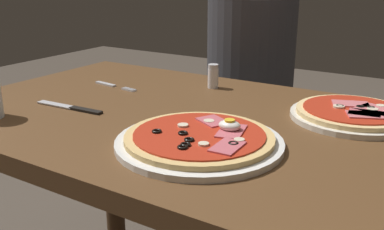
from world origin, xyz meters
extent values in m
cube|color=brown|center=(0.00, 0.00, 0.74)|extent=(1.11, 0.74, 0.04)
cylinder|color=#3C2715|center=(-0.49, 0.31, 0.36)|extent=(0.07, 0.07, 0.72)
cylinder|color=white|center=(0.15, -0.14, 0.76)|extent=(0.32, 0.32, 0.01)
cylinder|color=#DBB26B|center=(0.15, -0.14, 0.77)|extent=(0.28, 0.28, 0.01)
cylinder|color=#B72D19|center=(0.15, -0.14, 0.78)|extent=(0.25, 0.25, 0.00)
torus|color=black|center=(0.17, -0.22, 0.78)|extent=(0.02, 0.02, 0.00)
torus|color=black|center=(0.16, -0.19, 0.78)|extent=(0.02, 0.02, 0.00)
torus|color=black|center=(0.23, -0.16, 0.78)|extent=(0.02, 0.02, 0.00)
torus|color=black|center=(0.13, -0.16, 0.78)|extent=(0.02, 0.02, 0.00)
torus|color=black|center=(0.16, -0.21, 0.78)|extent=(0.02, 0.02, 0.00)
torus|color=black|center=(0.08, -0.18, 0.78)|extent=(0.02, 0.02, 0.00)
cube|color=#C65B66|center=(0.23, -0.18, 0.78)|extent=(0.05, 0.07, 0.00)
cube|color=#C65B66|center=(0.14, -0.07, 0.78)|extent=(0.08, 0.07, 0.00)
cube|color=#C65B66|center=(0.20, -0.11, 0.78)|extent=(0.06, 0.09, 0.00)
cylinder|color=beige|center=(0.11, -0.13, 0.78)|extent=(0.02, 0.02, 0.00)
cylinder|color=beige|center=(0.14, -0.08, 0.78)|extent=(0.02, 0.02, 0.00)
cylinder|color=beige|center=(0.23, -0.14, 0.78)|extent=(0.02, 0.02, 0.00)
cylinder|color=beige|center=(0.19, -0.19, 0.78)|extent=(0.02, 0.02, 0.00)
ellipsoid|color=white|center=(0.19, -0.10, 0.79)|extent=(0.04, 0.03, 0.02)
cylinder|color=yellow|center=(0.19, -0.10, 0.80)|extent=(0.02, 0.02, 0.00)
cylinder|color=silver|center=(0.36, 0.17, 0.76)|extent=(0.27, 0.27, 0.01)
cylinder|color=#E5C17F|center=(0.36, 0.17, 0.77)|extent=(0.25, 0.25, 0.01)
cylinder|color=#B72D19|center=(0.36, 0.17, 0.78)|extent=(0.22, 0.22, 0.00)
torus|color=black|center=(0.33, 0.16, 0.78)|extent=(0.02, 0.02, 0.00)
torus|color=black|center=(0.37, 0.18, 0.78)|extent=(0.02, 0.02, 0.00)
torus|color=black|center=(0.39, 0.19, 0.78)|extent=(0.02, 0.02, 0.00)
cube|color=#C65B66|center=(0.39, 0.14, 0.78)|extent=(0.07, 0.06, 0.00)
cube|color=#D16B70|center=(0.40, 0.13, 0.78)|extent=(0.10, 0.08, 0.00)
cube|color=#D16B70|center=(0.35, 0.20, 0.78)|extent=(0.09, 0.07, 0.00)
cube|color=#D16B70|center=(0.41, 0.18, 0.78)|extent=(0.11, 0.09, 0.00)
cylinder|color=beige|center=(0.33, 0.16, 0.78)|extent=(0.03, 0.03, 0.00)
cylinder|color=beige|center=(0.41, 0.21, 0.78)|extent=(0.02, 0.02, 0.00)
cylinder|color=beige|center=(0.40, 0.18, 0.78)|extent=(0.02, 0.02, 0.00)
cube|color=silver|center=(-0.32, 0.11, 0.76)|extent=(0.08, 0.02, 0.00)
cube|color=silver|center=(-0.22, 0.09, 0.76)|extent=(0.04, 0.01, 0.00)
cube|color=silver|center=(-0.22, 0.09, 0.76)|extent=(0.04, 0.01, 0.00)
cube|color=silver|center=(-0.22, 0.10, 0.76)|extent=(0.04, 0.01, 0.00)
cube|color=silver|center=(-0.22, 0.10, 0.76)|extent=(0.04, 0.01, 0.00)
cube|color=silver|center=(-0.28, -0.11, 0.76)|extent=(0.11, 0.03, 0.00)
cube|color=black|center=(-0.18, -0.11, 0.76)|extent=(0.09, 0.02, 0.01)
cylinder|color=white|center=(-0.04, 0.24, 0.78)|extent=(0.03, 0.03, 0.05)
cylinder|color=silver|center=(-0.04, 0.24, 0.82)|extent=(0.03, 0.03, 0.01)
cylinder|color=black|center=(-0.12, 0.67, 0.23)|extent=(0.29, 0.29, 0.46)
cylinder|color=#38383D|center=(-0.12, 0.67, 0.72)|extent=(0.32, 0.32, 0.52)
camera|label=1|loc=(0.55, -0.81, 1.07)|focal=41.37mm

